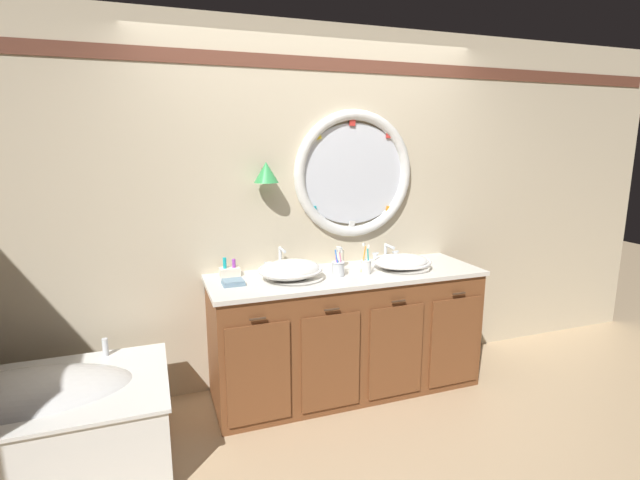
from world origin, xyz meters
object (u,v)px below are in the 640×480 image
Objects in this scene: toothbrush_holder_right at (366,266)px; sink_basin_right at (402,262)px; toothbrush_holder_left at (338,268)px; sink_basin_left at (290,270)px; folded_hand_towel at (233,282)px; toiletry_basket at (230,271)px; soap_dispenser at (340,258)px; bathtub at (20,426)px.

sink_basin_right is at bearing 7.38° from toothbrush_holder_right.
toothbrush_holder_left reaches higher than sink_basin_right.
folded_hand_towel is (-0.38, 0.02, -0.05)m from sink_basin_left.
toothbrush_holder_left is at bearing -20.09° from toiletry_basket.
soap_dispenser is at bearing 24.49° from sink_basin_left.
folded_hand_towel is at bearing 176.30° from toothbrush_holder_right.
bathtub is 2.52m from sink_basin_right.
bathtub is at bearing -157.93° from toiletry_basket.
toothbrush_holder_right is 0.92m from folded_hand_towel.
toothbrush_holder_right reaches higher than folded_hand_towel.
soap_dispenser is (-0.10, 0.24, 0.01)m from toothbrush_holder_right.
folded_hand_towel is at bearing 12.98° from bathtub.
toothbrush_holder_left is 1.53× the size of toiletry_basket.
toothbrush_holder_left is at bearing 174.97° from toothbrush_holder_right.
folded_hand_towel is (-0.82, -0.18, -0.05)m from soap_dispenser.
toothbrush_holder_left is 0.24m from soap_dispenser.
toiletry_basket is (-0.80, 0.04, -0.03)m from soap_dispenser.
sink_basin_right is 3.01× the size of folded_hand_towel.
sink_basin_right is 0.45m from soap_dispenser.
toothbrush_holder_left is (0.34, -0.02, -0.01)m from sink_basin_left.
toothbrush_holder_right reaches higher than toiletry_basket.
toothbrush_holder_right is at bearing 5.88° from bathtub.
bathtub is at bearing -167.02° from folded_hand_towel.
toothbrush_holder_right is at bearing -16.90° from toiletry_basket.
sink_basin_left is 1.95× the size of toothbrush_holder_right.
toiletry_basket is at bearing 147.35° from sink_basin_left.
toothbrush_holder_right reaches higher than toothbrush_holder_left.
soap_dispenser is at bearing 12.75° from bathtub.
soap_dispenser is (-0.41, 0.20, 0.02)m from sink_basin_right.
sink_basin_left is 0.84m from sink_basin_right.
folded_hand_towel is (1.21, 0.28, 0.60)m from bathtub.
soap_dispenser is 0.81m from toiletry_basket.
sink_basin_right is 1.92× the size of toothbrush_holder_right.
folded_hand_towel is (-0.92, 0.06, -0.04)m from toothbrush_holder_right.
toothbrush_holder_left is at bearing -3.71° from sink_basin_left.
soap_dispenser is (0.44, 0.20, -0.00)m from sink_basin_left.
toothbrush_holder_left is at bearing 7.02° from bathtub.
folded_hand_towel is (-0.71, 0.04, -0.04)m from toothbrush_holder_left.
bathtub is 1.37m from folded_hand_towel.
soap_dispenser is (2.02, 0.46, 0.65)m from bathtub.
sink_basin_left is at bearing 180.00° from sink_basin_right.
toothbrush_holder_left reaches higher than folded_hand_towel.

